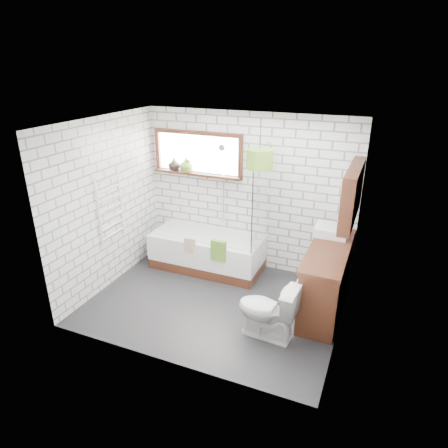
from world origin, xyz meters
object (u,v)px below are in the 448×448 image
at_px(toilet, 267,310).
at_px(pendant, 260,159).
at_px(bathtub, 207,251).
at_px(vanity, 327,278).
at_px(basin, 331,231).

xyz_separation_m(toilet, pendant, (-0.33, 0.53, 1.72)).
bearing_deg(bathtub, vanity, -11.62).
height_order(vanity, basin, basin).
height_order(vanity, toilet, vanity).
distance_m(bathtub, basin, 2.04).
bearing_deg(vanity, toilet, -121.19).
bearing_deg(basin, pendant, -135.08).
xyz_separation_m(vanity, pendant, (-0.89, -0.38, 1.65)).
xyz_separation_m(basin, toilet, (-0.50, -1.36, -0.60)).
xyz_separation_m(bathtub, basin, (1.92, 0.03, 0.68)).
height_order(bathtub, vanity, vanity).
xyz_separation_m(bathtub, pendant, (1.09, -0.79, 1.81)).
bearing_deg(basin, bathtub, -178.96).
height_order(basin, pendant, pendant).
bearing_deg(bathtub, pendant, -35.89).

